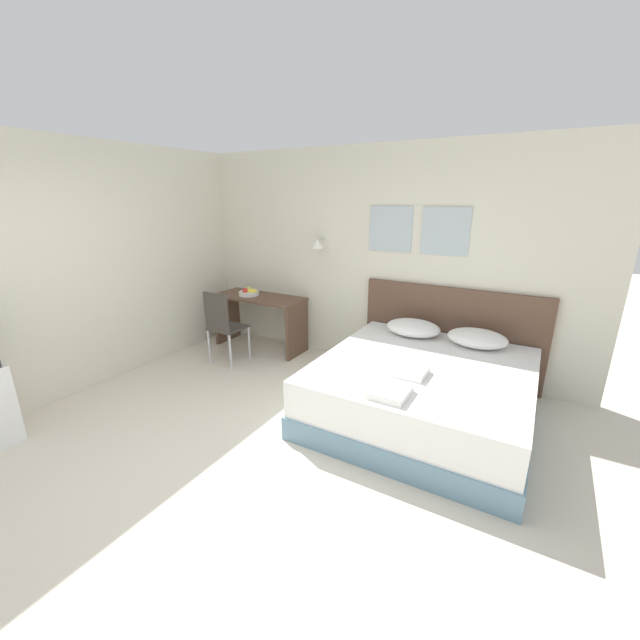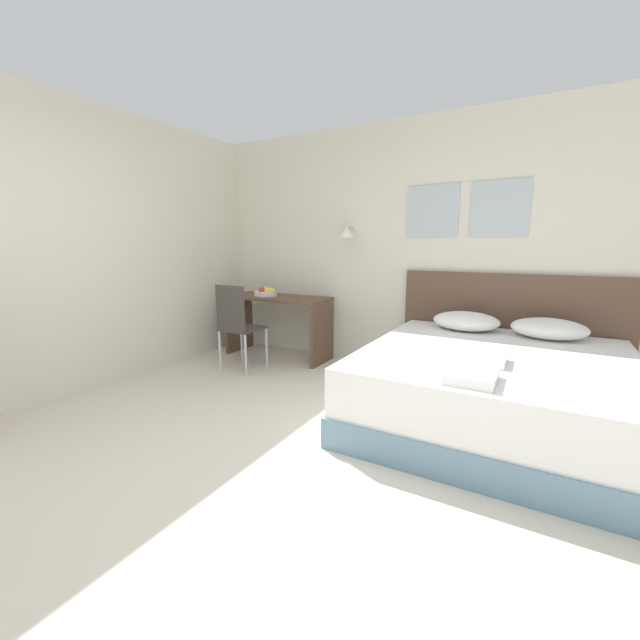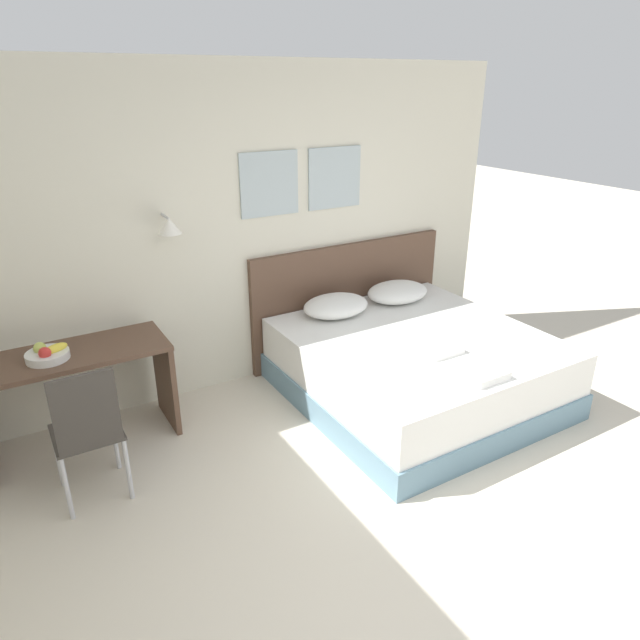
% 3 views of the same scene
% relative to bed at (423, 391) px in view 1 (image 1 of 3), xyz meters
% --- Properties ---
extents(ground_plane, '(24.00, 24.00, 0.00)m').
position_rel_bed_xyz_m(ground_plane, '(-1.14, -1.73, -0.28)').
color(ground_plane, beige).
extents(wall_back, '(5.37, 0.31, 2.65)m').
position_rel_bed_xyz_m(wall_back, '(-1.13, 1.08, 1.05)').
color(wall_back, beige).
rests_on(wall_back, ground_plane).
extents(wall_left, '(0.06, 5.79, 2.65)m').
position_rel_bed_xyz_m(wall_left, '(-3.46, -1.84, 1.05)').
color(wall_left, beige).
rests_on(wall_left, ground_plane).
extents(bed, '(1.92, 1.99, 0.56)m').
position_rel_bed_xyz_m(bed, '(0.00, 0.00, 0.00)').
color(bed, '#66899E').
rests_on(bed, ground_plane).
extents(headboard, '(2.04, 0.06, 1.09)m').
position_rel_bed_xyz_m(headboard, '(0.00, 1.02, 0.27)').
color(headboard, brown).
rests_on(headboard, ground_plane).
extents(pillow_left, '(0.60, 0.45, 0.18)m').
position_rel_bed_xyz_m(pillow_left, '(-0.34, 0.72, 0.37)').
color(pillow_left, white).
rests_on(pillow_left, bed).
extents(pillow_right, '(0.60, 0.45, 0.18)m').
position_rel_bed_xyz_m(pillow_right, '(0.34, 0.72, 0.37)').
color(pillow_right, white).
rests_on(pillow_right, bed).
extents(folded_towel_near_foot, '(0.30, 0.28, 0.06)m').
position_rel_bed_xyz_m(folded_towel_near_foot, '(-0.06, -0.30, 0.32)').
color(folded_towel_near_foot, white).
rests_on(folded_towel_near_foot, bed).
extents(folded_towel_mid_bed, '(0.30, 0.32, 0.06)m').
position_rel_bed_xyz_m(folded_towel_mid_bed, '(-0.08, -0.75, 0.32)').
color(folded_towel_mid_bed, white).
rests_on(folded_towel_mid_bed, bed).
extents(desk, '(1.28, 0.54, 0.75)m').
position_rel_bed_xyz_m(desk, '(-2.52, 0.70, 0.25)').
color(desk, brown).
rests_on(desk, ground_plane).
extents(desk_chair, '(0.40, 0.40, 0.95)m').
position_rel_bed_xyz_m(desk_chair, '(-2.57, 0.01, 0.27)').
color(desk_chair, '#3D3833').
rests_on(desk_chair, ground_plane).
extents(fruit_bowl, '(0.29, 0.28, 0.12)m').
position_rel_bed_xyz_m(fruit_bowl, '(-2.67, 0.67, 0.51)').
color(fruit_bowl, silver).
rests_on(fruit_bowl, desk).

